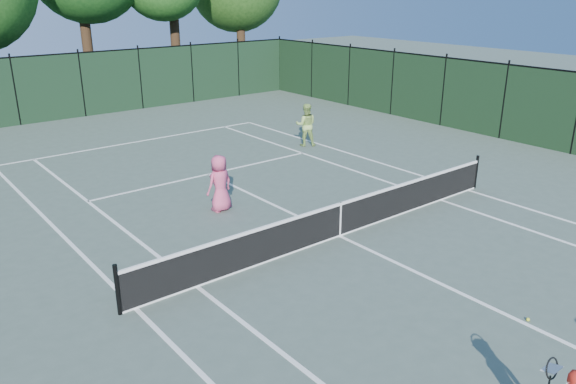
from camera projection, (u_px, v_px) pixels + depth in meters
ground at (340, 236)px, 14.19m from camera, size 90.00×90.00×0.00m
sideline_doubles_left at (136, 308)px, 10.98m from camera, size 0.10×23.77×0.01m
sideline_doubles_right at (468, 190)px, 17.40m from camera, size 0.10×23.77×0.01m
sideline_singles_left at (197, 287)px, 11.78m from camera, size 0.10×23.77×0.01m
sideline_singles_right at (441, 200)px, 16.60m from camera, size 0.10×23.77×0.01m
baseline_far at (139, 141)px, 22.93m from camera, size 10.97×0.10×0.01m
service_line_far at (209, 174)px, 18.90m from camera, size 8.23×0.10×0.01m
center_service_line at (340, 236)px, 14.19m from camera, size 0.10×12.80×0.01m
tennis_net at (340, 219)px, 14.03m from camera, size 11.69×0.09×1.06m
fence_far at (82, 85)px, 26.91m from camera, size 24.00×0.05×3.00m
player_pink at (220, 183)px, 15.57m from camera, size 0.84×0.60×1.61m
player_green at (306, 125)px, 22.05m from camera, size 1.03×1.00×1.68m
loose_ball_midcourt at (528, 319)px, 10.56m from camera, size 0.07×0.07×0.07m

